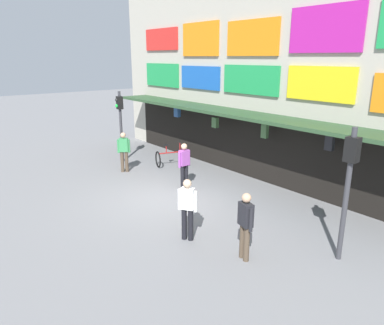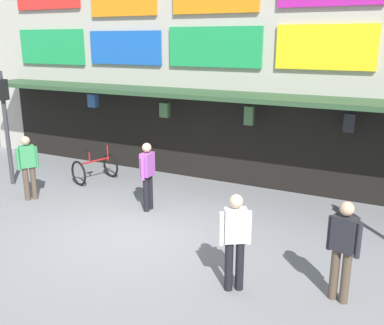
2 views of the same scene
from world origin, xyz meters
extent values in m
plane|color=slate|center=(0.00, 0.00, 0.00)|extent=(80.00, 80.00, 0.00)
cube|color=#B2AD9E|center=(0.00, 4.60, 4.00)|extent=(18.00, 1.20, 8.00)
cube|color=#2D4C2D|center=(0.00, 3.30, 2.60)|extent=(15.30, 1.40, 0.12)
cube|color=red|center=(-5.90, 3.95, 5.46)|extent=(2.65, 0.08, 1.02)
cube|color=orange|center=(-2.95, 3.95, 5.37)|extent=(2.31, 0.08, 1.38)
cube|color=orange|center=(0.00, 3.95, 5.32)|extent=(2.49, 0.08, 1.28)
cube|color=#B71E93|center=(2.95, 3.95, 5.46)|extent=(2.47, 0.08, 1.39)
cube|color=green|center=(-5.90, 3.95, 3.78)|extent=(2.72, 0.08, 1.11)
cube|color=blue|center=(-2.95, 3.95, 3.77)|extent=(2.54, 0.08, 0.98)
cube|color=green|center=(0.00, 3.95, 3.82)|extent=(2.74, 0.08, 1.07)
cube|color=yellow|center=(2.95, 3.95, 3.83)|extent=(2.41, 0.08, 1.08)
cylinder|color=black|center=(-3.73, 3.26, 2.47)|extent=(0.02, 0.02, 0.14)
cube|color=#2D5693|center=(-3.73, 3.26, 2.21)|extent=(0.29, 0.18, 0.39)
cylinder|color=black|center=(-1.23, 3.33, 2.42)|extent=(0.02, 0.02, 0.25)
cube|color=#477042|center=(-1.23, 3.33, 2.09)|extent=(0.27, 0.16, 0.41)
cylinder|color=black|center=(1.24, 3.48, 2.44)|extent=(0.02, 0.02, 0.20)
cube|color=#477042|center=(1.24, 3.48, 2.10)|extent=(0.24, 0.14, 0.49)
cylinder|color=black|center=(3.73, 3.57, 2.43)|extent=(0.02, 0.02, 0.21)
cube|color=#232328|center=(3.73, 3.57, 2.10)|extent=(0.26, 0.15, 0.45)
cube|color=black|center=(0.00, 3.98, 1.25)|extent=(15.30, 0.04, 2.50)
cylinder|color=#38383D|center=(-5.01, 1.05, 1.60)|extent=(0.12, 0.12, 3.20)
cube|color=black|center=(-5.01, 1.05, 2.70)|extent=(0.32, 0.28, 0.56)
sphere|color=black|center=(-5.04, 0.92, 2.83)|extent=(0.15, 0.15, 0.15)
sphere|color=#19DB3D|center=(-5.04, 0.92, 2.57)|extent=(0.15, 0.15, 0.15)
cylinder|color=#38383D|center=(5.71, 1.05, 1.60)|extent=(0.12, 0.12, 3.20)
cube|color=black|center=(5.71, 1.05, 2.70)|extent=(0.29, 0.25, 0.56)
sphere|color=red|center=(5.71, 1.18, 2.83)|extent=(0.15, 0.15, 0.15)
sphere|color=black|center=(5.71, 1.18, 2.57)|extent=(0.15, 0.15, 0.15)
torus|color=black|center=(-2.87, 2.85, 0.36)|extent=(0.71, 0.27, 0.72)
torus|color=black|center=(-3.20, 1.80, 0.36)|extent=(0.71, 0.27, 0.72)
cylinder|color=#B21E1E|center=(-3.03, 2.33, 0.61)|extent=(0.34, 0.96, 0.05)
cylinder|color=#B21E1E|center=(-3.08, 2.17, 0.78)|extent=(0.04, 0.04, 0.35)
cube|color=black|center=(-3.08, 2.17, 0.97)|extent=(0.16, 0.22, 0.06)
cylinder|color=#B21E1E|center=(-2.89, 2.77, 0.78)|extent=(0.04, 0.04, 0.50)
cylinder|color=black|center=(-2.89, 2.77, 1.03)|extent=(0.43, 0.17, 0.04)
cylinder|color=brown|center=(-3.50, 0.44, 0.44)|extent=(0.14, 0.14, 0.88)
cylinder|color=brown|center=(-3.60, 0.29, 0.44)|extent=(0.14, 0.14, 0.88)
cube|color=#388E51|center=(-3.55, 0.36, 1.16)|extent=(0.38, 0.42, 0.56)
sphere|color=tan|center=(-3.55, 0.36, 1.57)|extent=(0.22, 0.22, 0.22)
cylinder|color=#388E51|center=(-3.43, 0.55, 1.11)|extent=(0.09, 0.09, 0.56)
cylinder|color=#388E51|center=(-3.68, 0.18, 1.11)|extent=(0.09, 0.09, 0.56)
cylinder|color=brown|center=(4.39, -0.75, 0.44)|extent=(0.14, 0.14, 0.88)
cylinder|color=brown|center=(4.22, -0.71, 0.44)|extent=(0.14, 0.14, 0.88)
cube|color=#232328|center=(4.30, -0.73, 1.16)|extent=(0.40, 0.30, 0.56)
sphere|color=tan|center=(4.30, -0.73, 1.57)|extent=(0.22, 0.22, 0.22)
cylinder|color=#232328|center=(4.52, -0.78, 1.11)|extent=(0.09, 0.09, 0.56)
cylinder|color=#232328|center=(4.09, -0.67, 1.11)|extent=(0.09, 0.09, 0.56)
cylinder|color=black|center=(2.78, -1.14, 0.44)|extent=(0.14, 0.14, 0.88)
cylinder|color=black|center=(2.63, -1.24, 0.44)|extent=(0.14, 0.14, 0.88)
cube|color=white|center=(2.70, -1.19, 1.16)|extent=(0.42, 0.38, 0.56)
sphere|color=beige|center=(2.70, -1.19, 1.57)|extent=(0.22, 0.22, 0.22)
cylinder|color=white|center=(2.89, -1.07, 1.11)|extent=(0.09, 0.09, 0.56)
cylinder|color=white|center=(2.52, -1.31, 1.11)|extent=(0.09, 0.09, 0.56)
cylinder|color=black|center=(-0.44, 1.22, 0.44)|extent=(0.14, 0.14, 0.88)
cylinder|color=black|center=(-0.44, 1.04, 0.44)|extent=(0.14, 0.14, 0.88)
cube|color=#9E4CA8|center=(-0.44, 1.13, 1.16)|extent=(0.23, 0.36, 0.56)
sphere|color=tan|center=(-0.44, 1.13, 1.57)|extent=(0.22, 0.22, 0.22)
cylinder|color=#9E4CA8|center=(-0.44, 1.35, 1.11)|extent=(0.09, 0.09, 0.56)
cylinder|color=#9E4CA8|center=(-0.43, 0.91, 1.11)|extent=(0.09, 0.09, 0.56)
camera|label=1|loc=(9.46, -6.46, 4.65)|focal=33.63mm
camera|label=2|loc=(4.94, -7.16, 4.02)|focal=40.32mm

